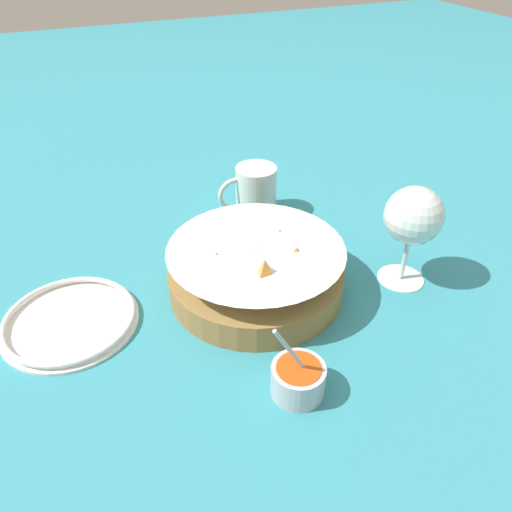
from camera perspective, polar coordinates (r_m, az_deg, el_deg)
ground_plane at (r=0.78m, az=-3.02°, el=-2.77°), size 4.00×4.00×0.00m
food_basket at (r=0.74m, az=0.10°, el=-1.80°), size 0.26×0.26×0.10m
sauce_cup at (r=0.61m, az=5.23°, el=-13.61°), size 0.07×0.07×0.11m
wine_glass at (r=0.75m, az=17.54°, el=4.11°), size 0.09×0.09×0.16m
beer_mug at (r=0.93m, az=-0.10°, el=7.30°), size 0.11×0.08×0.09m
side_plate at (r=0.75m, az=-20.52°, el=-6.87°), size 0.19×0.19×0.01m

